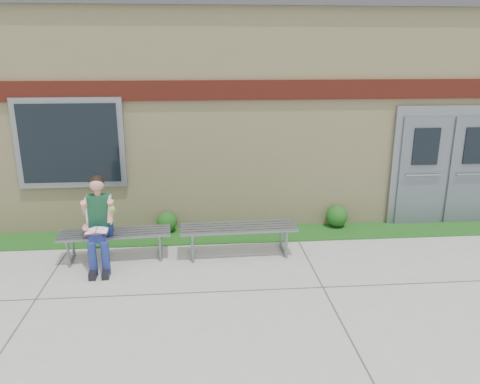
{
  "coord_description": "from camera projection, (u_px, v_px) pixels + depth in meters",
  "views": [
    {
      "loc": [
        -0.7,
        -5.41,
        3.24
      ],
      "look_at": [
        -0.09,
        1.7,
        1.1
      ],
      "focal_mm": 35.0,
      "sensor_mm": 36.0,
      "label": 1
    }
  ],
  "objects": [
    {
      "name": "ground",
      "position": [
        258.0,
        309.0,
        6.15
      ],
      "size": [
        80.0,
        80.0,
        0.0
      ],
      "primitive_type": "plane",
      "color": "#9E9E99",
      "rests_on": "ground"
    },
    {
      "name": "grass_strip",
      "position": [
        241.0,
        235.0,
        8.63
      ],
      "size": [
        16.0,
        0.8,
        0.02
      ],
      "primitive_type": "cube",
      "color": "#124412",
      "rests_on": "ground"
    },
    {
      "name": "school_building",
      "position": [
        229.0,
        101.0,
        11.26
      ],
      "size": [
        16.2,
        6.22,
        4.2
      ],
      "color": "beige",
      "rests_on": "ground"
    },
    {
      "name": "bench_left",
      "position": [
        115.0,
        238.0,
        7.56
      ],
      "size": [
        1.8,
        0.62,
        0.46
      ],
      "rotation": [
        0.0,
        0.0,
        0.07
      ],
      "color": "slate",
      "rests_on": "ground"
    },
    {
      "name": "bench_right",
      "position": [
        238.0,
        233.0,
        7.71
      ],
      "size": [
        1.92,
        0.58,
        0.5
      ],
      "rotation": [
        0.0,
        0.0,
        0.03
      ],
      "color": "slate",
      "rests_on": "ground"
    },
    {
      "name": "girl",
      "position": [
        99.0,
        221.0,
        7.23
      ],
      "size": [
        0.54,
        0.88,
        1.43
      ],
      "rotation": [
        0.0,
        0.0,
        0.06
      ],
      "color": "navy",
      "rests_on": "ground"
    },
    {
      "name": "shrub_mid",
      "position": [
        167.0,
        222.0,
        8.7
      ],
      "size": [
        0.38,
        0.38,
        0.38
      ],
      "primitive_type": "sphere",
      "color": "#124412",
      "rests_on": "grass_strip"
    },
    {
      "name": "shrub_east",
      "position": [
        337.0,
        216.0,
        8.96
      ],
      "size": [
        0.41,
        0.41,
        0.41
      ],
      "primitive_type": "sphere",
      "color": "#124412",
      "rests_on": "grass_strip"
    }
  ]
}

